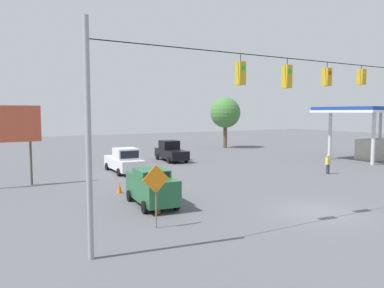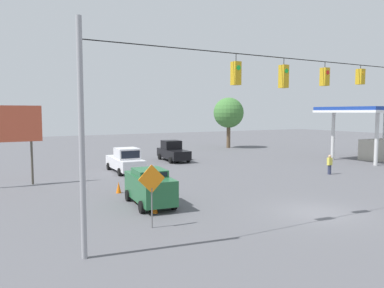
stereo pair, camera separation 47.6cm
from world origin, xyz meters
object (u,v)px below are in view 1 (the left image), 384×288
Objects in this scene: roadside_billboard at (2,128)px; traffic_cone_second at (140,196)px; pickup_truck_black_oncoming_deep at (171,152)px; sedan_green_parked_shoulder at (152,187)px; pedestrian at (328,164)px; overhead_signal_span at (325,106)px; traffic_cone_nearest at (157,206)px; pickup_truck_white_withflow_far at (124,161)px; gas_station at (378,121)px; tree_horizon_left at (225,113)px; traffic_cone_third at (119,188)px; work_zone_sign at (156,184)px.

traffic_cone_second is at bearing 126.61° from roadside_billboard.
pickup_truck_black_oncoming_deep reaches higher than sedan_green_parked_shoulder.
overhead_signal_span is at bearing 38.64° from pedestrian.
sedan_green_parked_shoulder reaches higher than traffic_cone_second.
pedestrian is at bearing -167.33° from traffic_cone_nearest.
gas_station is (-26.92, 5.29, 3.16)m from pickup_truck_white_withflow_far.
gas_station is at bearing 153.27° from pickup_truck_black_oncoming_deep.
pickup_truck_black_oncoming_deep is 15.96m from pedestrian.
traffic_cone_second is at bearing 46.49° from tree_horizon_left.
traffic_cone_third is 7.92m from work_zone_sign.
overhead_signal_span is 22.88m from pickup_truck_black_oncoming_deep.
work_zone_sign is (-5.21, 13.46, -2.08)m from roadside_billboard.
work_zone_sign is (1.50, 3.85, 0.94)m from sedan_green_parked_shoulder.
overhead_signal_span is 14.60× the size of pedestrian.
roadside_billboard is at bearing -53.39° from traffic_cone_second.
overhead_signal_span is 13.90m from pedestrian.
overhead_signal_span is at bearing 28.15° from gas_station.
overhead_signal_span is at bearing 126.75° from traffic_cone_third.
work_zone_sign reaches higher than pedestrian.
work_zone_sign is at bearing 50.21° from tree_horizon_left.
traffic_cone_third is 0.13× the size of roadside_billboard.
pickup_truck_white_withflow_far is at bearing 34.86° from pickup_truck_black_oncoming_deep.
sedan_green_parked_shoulder is 1.25m from traffic_cone_second.
roadside_billboard is 1.97× the size of work_zone_sign.
pickup_truck_black_oncoming_deep is at bearing -120.12° from sedan_green_parked_shoulder.
roadside_billboard is at bearing -68.84° from work_zone_sign.
overhead_signal_span reaches higher than tree_horizon_left.
work_zone_sign is at bearing -13.99° from overhead_signal_span.
roadside_billboard is 0.78× the size of tree_horizon_left.
pickup_truck_black_oncoming_deep reaches higher than traffic_cone_third.
roadside_billboard is at bearing 22.64° from pickup_truck_black_oncoming_deep.
tree_horizon_left is at bearing -130.74° from traffic_cone_nearest.
pickup_truck_white_withflow_far is 3.46× the size of pedestrian.
work_zone_sign reaches higher than traffic_cone_third.
pickup_truck_black_oncoming_deep is (-6.89, -4.80, -0.00)m from pickup_truck_white_withflow_far.
traffic_cone_nearest is (9.91, 18.00, -0.62)m from pickup_truck_black_oncoming_deep.
traffic_cone_second is (9.80, 15.38, -0.62)m from pickup_truck_black_oncoming_deep.
pedestrian is at bearing 75.79° from tree_horizon_left.
work_zone_sign is 0.39× the size of tree_horizon_left.
work_zone_sign is (8.25, -2.06, -3.45)m from overhead_signal_span.
pedestrian is 24.18m from tree_horizon_left.
pedestrian is (-17.41, -3.91, 0.45)m from traffic_cone_nearest.
pickup_truck_black_oncoming_deep is 1.89× the size of work_zone_sign.
pickup_truck_black_oncoming_deep is at bearing -97.02° from overhead_signal_span.
pedestrian is (-18.49, -6.13, -1.18)m from work_zone_sign.
overhead_signal_span is 9.18m from work_zone_sign.
work_zone_sign is (31.02, 10.13, -2.15)m from gas_station.
traffic_cone_third is 9.23m from roadside_billboard.
tree_horizon_left reaches higher than sedan_green_parked_shoulder.
tree_horizon_left reaches higher than traffic_cone_third.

